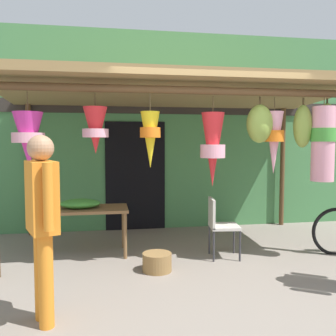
{
  "coord_description": "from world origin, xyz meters",
  "views": [
    {
      "loc": [
        -1.31,
        -4.64,
        1.62
      ],
      "look_at": [
        -0.41,
        0.67,
        1.24
      ],
      "focal_mm": 38.94,
      "sensor_mm": 36.0,
      "label": 1
    }
  ],
  "objects_px": {
    "display_table": "(85,213)",
    "customer_foreground": "(42,213)",
    "flower_heap_on_table": "(81,204)",
    "folding_chair": "(219,222)",
    "wicker_basket_by_table": "(157,262)"
  },
  "relations": [
    {
      "from": "display_table",
      "to": "customer_foreground",
      "type": "xyz_separation_m",
      "value": [
        -0.25,
        -1.97,
        0.39
      ]
    },
    {
      "from": "flower_heap_on_table",
      "to": "customer_foreground",
      "type": "xyz_separation_m",
      "value": [
        -0.2,
        -1.97,
        0.25
      ]
    },
    {
      "from": "folding_chair",
      "to": "wicker_basket_by_table",
      "type": "bearing_deg",
      "value": -156.91
    },
    {
      "from": "folding_chair",
      "to": "display_table",
      "type": "bearing_deg",
      "value": 167.0
    },
    {
      "from": "display_table",
      "to": "flower_heap_on_table",
      "type": "distance_m",
      "value": 0.15
    },
    {
      "from": "folding_chair",
      "to": "wicker_basket_by_table",
      "type": "distance_m",
      "value": 1.09
    },
    {
      "from": "wicker_basket_by_table",
      "to": "customer_foreground",
      "type": "distance_m",
      "value": 1.86
    },
    {
      "from": "flower_heap_on_table",
      "to": "wicker_basket_by_table",
      "type": "distance_m",
      "value": 1.43
    },
    {
      "from": "flower_heap_on_table",
      "to": "folding_chair",
      "type": "xyz_separation_m",
      "value": [
        1.91,
        -0.43,
        -0.25
      ]
    },
    {
      "from": "display_table",
      "to": "flower_heap_on_table",
      "type": "bearing_deg",
      "value": -175.54
    },
    {
      "from": "display_table",
      "to": "wicker_basket_by_table",
      "type": "relative_size",
      "value": 3.32
    },
    {
      "from": "flower_heap_on_table",
      "to": "folding_chair",
      "type": "relative_size",
      "value": 0.68
    },
    {
      "from": "folding_chair",
      "to": "customer_foreground",
      "type": "distance_m",
      "value": 2.66
    },
    {
      "from": "flower_heap_on_table",
      "to": "wicker_basket_by_table",
      "type": "xyz_separation_m",
      "value": [
        0.98,
        -0.82,
        -0.64
      ]
    },
    {
      "from": "folding_chair",
      "to": "customer_foreground",
      "type": "relative_size",
      "value": 0.5
    }
  ]
}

